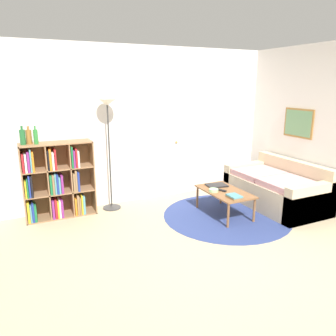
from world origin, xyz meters
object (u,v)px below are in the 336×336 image
object	(u,v)px
laptop	(217,185)
bottle_middle	(29,137)
bottle_left	(23,137)
bottle_right	(36,137)
coffee_table	(225,193)
bowl	(214,190)
floor_lamp	(108,122)
couch	(278,189)
bookshelf	(56,182)

from	to	relation	value
laptop	bottle_middle	distance (m)	2.93
laptop	bottle_left	world-z (taller)	bottle_left
laptop	bottle_right	xyz separation A→B (m)	(-2.60, 0.75, 0.86)
laptop	bottle_right	world-z (taller)	bottle_right
coffee_table	bottle_left	world-z (taller)	bottle_left
bowl	bottle_left	bearing A→B (deg)	158.70
floor_lamp	laptop	size ratio (longest dim) A/B	5.12
bottle_middle	bottle_right	distance (m)	0.10
couch	bowl	size ratio (longest dim) A/B	11.46
couch	bottle_left	xyz separation A→B (m)	(-3.81, 1.06, 0.99)
bottle_right	bookshelf	bearing A→B (deg)	7.43
coffee_table	bottle_right	bearing A→B (deg)	158.57
coffee_table	bottle_middle	world-z (taller)	bottle_middle
bottle_right	coffee_table	bearing A→B (deg)	-21.43
coffee_table	laptop	bearing A→B (deg)	84.75
bookshelf	bottle_right	distance (m)	0.75
bookshelf	floor_lamp	distance (m)	1.21
couch	laptop	world-z (taller)	couch
bookshelf	bottle_middle	size ratio (longest dim) A/B	4.52
couch	bottle_right	xyz separation A→B (m)	(-3.64, 1.03, 0.99)
couch	bottle_middle	size ratio (longest dim) A/B	6.42
bookshelf	bowl	bearing A→B (deg)	-24.63
floor_lamp	laptop	world-z (taller)	floor_lamp
floor_lamp	bottle_middle	distance (m)	1.16
couch	bottle_right	size ratio (longest dim) A/B	6.27
bottle_left	bookshelf	bearing A→B (deg)	-0.62
bookshelf	bowl	world-z (taller)	bookshelf
floor_lamp	couch	distance (m)	3.01
laptop	bottle_right	distance (m)	2.84
bottle_middle	bottle_left	bearing A→B (deg)	-165.53
floor_lamp	bowl	distance (m)	1.94
coffee_table	bottle_right	xyz separation A→B (m)	(-2.57, 1.01, 0.91)
bowl	coffee_table	bearing A→B (deg)	-13.39
bookshelf	bowl	size ratio (longest dim) A/B	8.07
floor_lamp	bottle_left	bearing A→B (deg)	178.77
bookshelf	coffee_table	distance (m)	2.58
couch	bottle_middle	bearing A→B (deg)	163.76
bottle_right	floor_lamp	bearing A→B (deg)	0.37
bookshelf	couch	world-z (taller)	bookshelf
couch	bowl	distance (m)	1.25
bowl	floor_lamp	bearing A→B (deg)	143.94
couch	bottle_right	distance (m)	3.91
bookshelf	floor_lamp	xyz separation A→B (m)	(0.84, -0.02, 0.87)
couch	bowl	xyz separation A→B (m)	(-1.24, 0.06, 0.14)
couch	floor_lamp	bearing A→B (deg)	158.09
bottle_left	bottle_middle	bearing A→B (deg)	14.47
bottle_middle	bookshelf	bearing A→B (deg)	-4.72
floor_lamp	bottle_right	xyz separation A→B (m)	(-1.06, -0.01, -0.16)
laptop	bowl	distance (m)	0.30
laptop	bottle_middle	world-z (taller)	bottle_middle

